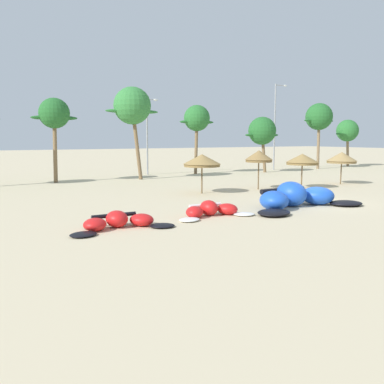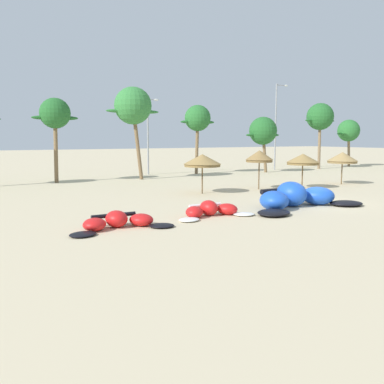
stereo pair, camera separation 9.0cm
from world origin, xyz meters
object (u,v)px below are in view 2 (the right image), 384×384
Objects in this scene: kite_far_left at (118,222)px; palm_left at (55,115)px; palm_left_of_gap at (133,106)px; palm_center_left at (198,119)px; palm_right at (349,131)px; kite_left at (211,210)px; beach_umbrella_near_van at (202,160)px; kite_left_of_center at (297,198)px; beach_umbrella_middle at (259,156)px; beach_umbrella_outermost at (342,158)px; palm_center_right at (263,131)px; lamppost_west at (149,132)px; palm_right_of_gap at (320,117)px; beach_umbrella_near_palms at (303,159)px; lamppost_west_center at (276,123)px.

kite_far_left is 22.46m from palm_left.
palm_left_of_gap reaches higher than kite_far_left.
palm_center_left reaches higher than palm_right.
kite_left reaches higher than kite_far_left.
palm_left_of_gap reaches higher than beach_umbrella_near_van.
kite_left_of_center is 24.01m from palm_left.
beach_umbrella_middle is 18.98m from palm_left.
kite_left_of_center is 1.09× the size of palm_left.
kite_left is 19.86m from beach_umbrella_outermost.
kite_left is at bearing -134.14° from palm_center_right.
palm_left_of_gap is 6.33m from lamppost_west.
lamppost_west is at bearing 80.03° from beach_umbrella_near_van.
beach_umbrella_outermost is at bearing -129.90° from palm_right_of_gap.
kite_left_of_center is at bearing -143.82° from palm_right.
palm_center_left is at bearing 91.74° from beach_umbrella_near_palms.
palm_left is 11.47m from lamppost_west.
lamppost_west_center is at bearing 8.75° from palm_left_of_gap.
lamppost_west is (3.61, 4.61, -2.41)m from palm_left_of_gap.
beach_umbrella_middle reaches higher than beach_umbrella_near_van.
lamppost_west_center reaches higher than palm_right.
palm_right is (7.26, 1.41, -1.73)m from palm_right_of_gap.
beach_umbrella_near_van is 14.16m from beach_umbrella_outermost.
palm_center_right is at bearing 55.82° from kite_left_of_center.
lamppost_west_center is (11.44, 16.69, 3.64)m from beach_umbrella_near_palms.
beach_umbrella_outermost reaches higher than beach_umbrella_near_palms.
kite_far_left is 1.63× the size of beach_umbrella_middle.
beach_umbrella_near_van is at bearing 41.63° from kite_far_left.
beach_umbrella_near_palms is at bearing -173.03° from beach_umbrella_outermost.
kite_far_left is at bearing -116.32° from lamppost_west.
lamppost_west is (-30.44, 1.71, -0.35)m from palm_right.
kite_left_of_center is at bearing -138.27° from palm_right_of_gap.
beach_umbrella_near_van is 29.76m from palm_right_of_gap.
beach_umbrella_outermost is at bearing -2.89° from beach_umbrella_near_van.
palm_center_left is at bearing 78.82° from beach_umbrella_middle.
beach_umbrella_near_palms is 17.11m from palm_left_of_gap.
lamppost_west reaches higher than palm_left.
beach_umbrella_middle is at bearing -134.07° from lamppost_west_center.
beach_umbrella_near_van is 0.93× the size of beach_umbrella_middle.
palm_right_of_gap is at bearing -16.09° from lamppost_west_center.
beach_umbrella_middle reaches higher than beach_umbrella_outermost.
palm_right_of_gap is at bearing -169.02° from palm_right.
palm_left_of_gap is 0.83× the size of lamppost_west_center.
beach_umbrella_middle reaches higher than beach_umbrella_near_palms.
palm_right is at bearing 10.98° from palm_right_of_gap.
lamppost_west reaches higher than beach_umbrella_outermost.
kite_far_left is 28.42m from lamppost_west.
palm_center_right is at bearing 82.40° from beach_umbrella_outermost.
lamppost_west_center is (20.17, 15.31, 3.57)m from beach_umbrella_near_van.
kite_far_left is at bearing -161.89° from beach_umbrella_outermost.
palm_left_of_gap reaches higher than palm_right.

